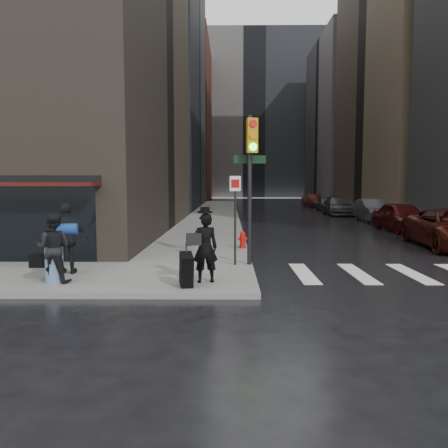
# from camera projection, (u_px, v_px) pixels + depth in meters

# --- Properties ---
(ground) EXTENTS (140.00, 140.00, 0.00)m
(ground) POSITION_uv_depth(u_px,v_px,m) (183.00, 280.00, 12.06)
(ground) COLOR black
(ground) RESTS_ON ground
(sidewalk_left) EXTENTS (4.00, 50.00, 0.15)m
(sidewalk_left) POSITION_uv_depth(u_px,v_px,m) (215.00, 213.00, 38.94)
(sidewalk_left) COLOR slate
(sidewalk_left) RESTS_ON ground
(sidewalk_right) EXTENTS (3.00, 50.00, 0.15)m
(sidewalk_right) POSITION_uv_depth(u_px,v_px,m) (366.00, 213.00, 38.79)
(sidewalk_right) COLOR slate
(sidewalk_right) RESTS_ON ground
(crosswalk) EXTENTS (8.50, 3.00, 0.01)m
(crosswalk) POSITION_uv_depth(u_px,v_px,m) (438.00, 273.00, 12.97)
(crosswalk) COLOR silver
(crosswalk) RESTS_ON ground
(bldg_left_mid) EXTENTS (22.00, 24.00, 34.00)m
(bldg_left_mid) POSITION_uv_depth(u_px,v_px,m) (101.00, 55.00, 48.49)
(bldg_left_mid) COLOR slate
(bldg_left_mid) RESTS_ON ground
(bldg_left_far) EXTENTS (22.00, 20.00, 26.00)m
(bldg_left_far) POSITION_uv_depth(u_px,v_px,m) (144.00, 122.00, 72.75)
(bldg_left_far) COLOR brown
(bldg_left_far) RESTS_ON ground
(bldg_right_far) EXTENTS (22.00, 20.00, 25.00)m
(bldg_right_far) POSITION_uv_depth(u_px,v_px,m) (387.00, 121.00, 68.37)
(bldg_right_far) COLOR slate
(bldg_right_far) RESTS_ON ground
(bldg_distant) EXTENTS (40.00, 12.00, 32.00)m
(bldg_distant) POSITION_uv_depth(u_px,v_px,m) (253.00, 118.00, 88.19)
(bldg_distant) COLOR slate
(bldg_distant) RESTS_ON ground
(man_overcoat) EXTENTS (1.01, 1.17, 1.96)m
(man_overcoat) POSITION_uv_depth(u_px,v_px,m) (201.00, 251.00, 10.99)
(man_overcoat) COLOR black
(man_overcoat) RESTS_ON ground
(man_jeans) EXTENTS (1.26, 0.69, 1.78)m
(man_jeans) POSITION_uv_depth(u_px,v_px,m) (54.00, 248.00, 11.06)
(man_jeans) COLOR black
(man_jeans) RESTS_ON ground
(man_greycoat) EXTENTS (1.20, 0.57, 1.98)m
(man_greycoat) POSITION_uv_depth(u_px,v_px,m) (67.00, 239.00, 12.15)
(man_greycoat) COLOR black
(man_greycoat) RESTS_ON ground
(traffic_light) EXTENTS (1.13, 0.61, 4.58)m
(traffic_light) POSITION_uv_depth(u_px,v_px,m) (249.00, 169.00, 13.28)
(traffic_light) COLOR black
(traffic_light) RESTS_ON ground
(fire_hydrant) EXTENTS (0.37, 0.29, 0.66)m
(fire_hydrant) POSITION_uv_depth(u_px,v_px,m) (243.00, 241.00, 17.10)
(fire_hydrant) COLOR #B7130B
(fire_hydrant) RESTS_ON ground
(parked_car_1) EXTENTS (2.13, 4.90, 1.64)m
(parked_car_1) POSITION_uv_depth(u_px,v_px,m) (402.00, 217.00, 24.46)
(parked_car_1) COLOR #450E0D
(parked_car_1) RESTS_ON ground
(parked_car_2) EXTENTS (1.89, 4.88, 1.59)m
(parked_car_2) POSITION_uv_depth(u_px,v_px,m) (373.00, 210.00, 30.94)
(parked_car_2) COLOR #3B3A3F
(parked_car_2) RESTS_ON ground
(parked_car_3) EXTENTS (2.31, 5.33, 1.53)m
(parked_car_3) POSITION_uv_depth(u_px,v_px,m) (338.00, 206.00, 37.44)
(parked_car_3) COLOR #3D3D42
(parked_car_3) RESTS_ON ground
(parked_car_4) EXTENTS (1.78, 4.03, 1.35)m
(parked_car_4) POSITION_uv_depth(u_px,v_px,m) (326.00, 204.00, 43.93)
(parked_car_4) COLOR #504F55
(parked_car_4) RESTS_ON ground
(parked_car_5) EXTENTS (1.98, 4.61, 1.48)m
(parked_car_5) POSITION_uv_depth(u_px,v_px,m) (313.00, 201.00, 50.41)
(parked_car_5) COLOR #3E100C
(parked_car_5) RESTS_ON ground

